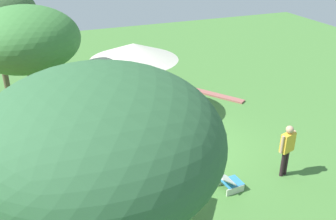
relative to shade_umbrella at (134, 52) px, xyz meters
name	(u,v)px	position (x,y,z in m)	size (l,w,h in m)	color
ground_plane	(188,146)	(-3.03, -0.98, -2.71)	(36.00, 36.00, 0.00)	#467936
shade_umbrella	(134,52)	(0.00, 0.00, 0.00)	(3.46, 3.46, 3.04)	#453932
patio_dining_table	(136,100)	(0.00, 0.00, -2.05)	(1.71, 1.18, 0.74)	silver
patio_chair_near_hut	(104,109)	(-0.07, 1.33, -2.19)	(0.46, 0.44, 0.90)	silver
patio_chair_near_lawn	(151,116)	(-1.32, -0.20, -2.19)	(0.48, 0.50, 0.90)	silver
patio_chair_east_end	(164,96)	(0.24, -1.31, -2.19)	(0.51, 0.49, 0.90)	white
patio_chair_west_end	(118,93)	(1.26, 0.41, -2.19)	(0.54, 0.55, 0.90)	silver
guest_beside_umbrella	(88,96)	(0.57, 1.83, -1.77)	(0.52, 0.35, 1.56)	#252225
standing_watcher	(287,146)	(-5.71, -3.04, -1.67)	(0.34, 0.60, 1.74)	black
striped_lounge_chair	(229,182)	(-5.72, -1.09, -2.46)	(0.60, 0.84, 0.64)	teal
zebra_nearest_camera	(148,136)	(-3.39, 0.61, -1.80)	(1.72, 1.82, 1.45)	silver
zebra_by_umbrella	(167,193)	(-6.33, 1.11, -1.77)	(1.79, 1.49, 1.48)	white
acacia_tree_far_lawn	(25,40)	(-0.63, 3.83, 1.02)	(3.57, 3.57, 4.82)	brown
acacia_tree_behind_hut	(100,144)	(-9.19, 3.18, 1.75)	(3.33, 3.33, 5.49)	#452E27
brick_patio_kerb	(215,95)	(0.53, -3.98, -2.67)	(2.80, 0.36, 0.08)	#9B5A52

